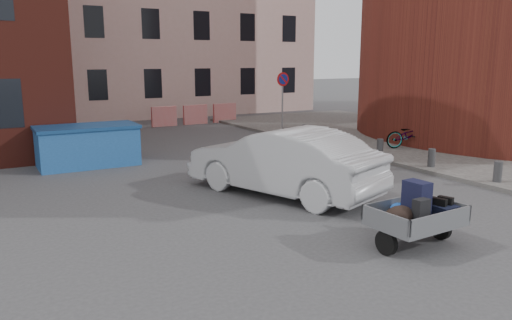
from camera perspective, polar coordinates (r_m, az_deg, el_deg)
ground at (r=11.31m, az=3.80°, el=-5.70°), size 120.00×120.00×0.00m
sidewalk at (r=20.88m, az=20.72°, el=1.70°), size 9.00×24.00×0.12m
building_pink at (r=33.41m, az=-9.23°, el=17.63°), size 16.00×8.00×14.00m
no_parking_sign at (r=22.06m, az=3.08°, el=8.02°), size 0.60×0.09×2.65m
bollards at (r=17.51m, az=13.98°, el=1.46°), size 0.22×9.02×0.55m
barriers at (r=26.20m, az=-6.94°, el=5.18°), size 4.70×0.18×1.00m
trailer at (r=9.39m, az=17.76°, el=-5.95°), size 1.64×1.83×1.20m
dumpster at (r=16.63m, az=-18.68°, el=1.58°), size 3.09×1.62×1.29m
silver_car at (r=12.38m, az=3.06°, el=-0.17°), size 3.38×5.39×1.68m
bicycle at (r=19.18m, az=17.22°, el=2.77°), size 1.96×1.25×0.97m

